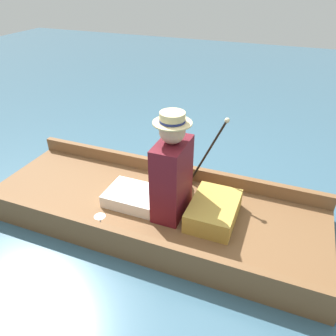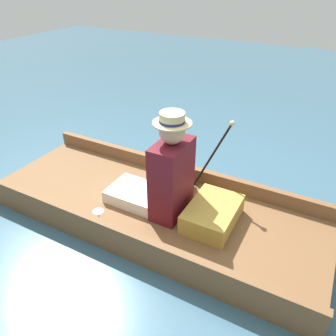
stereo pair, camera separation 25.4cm
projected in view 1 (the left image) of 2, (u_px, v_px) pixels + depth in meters
The scene contains 7 objects.
ground_plane at pixel (151, 216), 2.90m from camera, with size 16.00×16.00×0.00m, color #385B70.
punt_boat at pixel (151, 209), 2.86m from camera, with size 1.09×2.95×0.26m.
seat_cushion at pixel (214, 210), 2.64m from camera, with size 0.52×0.36×0.16m.
seated_person at pixel (163, 177), 2.61m from camera, with size 0.39×0.73×0.89m.
teddy_bear at pixel (180, 173), 2.97m from camera, with size 0.24×0.14×0.34m.
wine_glass at pixel (100, 220), 2.53m from camera, with size 0.09×0.09×0.13m.
walking_cane at pixel (211, 147), 2.84m from camera, with size 0.04×0.33×0.72m.
Camera 1 is at (-2.03, -0.97, 1.89)m, focal length 35.00 mm.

